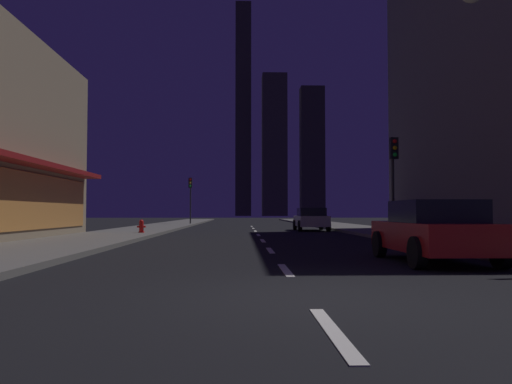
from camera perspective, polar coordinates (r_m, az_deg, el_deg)
name	(u,v)px	position (r m, az deg, el deg)	size (l,w,h in m)	color
ground_plane	(252,228)	(38.94, -0.42, -4.13)	(78.00, 136.00, 0.10)	black
sidewalk_right	(342,226)	(39.72, 9.75, -3.88)	(4.00, 76.00, 0.15)	#605E59
sidewalk_left	(162,226)	(39.40, -10.68, -3.89)	(4.00, 76.00, 0.15)	#605E59
lane_marking_center	(260,238)	(23.16, 0.49, -5.22)	(0.16, 38.60, 0.01)	silver
skyscraper_distant_tall	(243,110)	(166.83, -1.47, 9.33)	(5.09, 8.85, 69.76)	#38352A
skyscraper_distant_mid	(274,145)	(160.23, 2.12, 5.38)	(7.85, 6.60, 45.33)	#3D3A2E
skyscraper_distant_short	(312,151)	(160.12, 6.44, 4.64)	(7.53, 5.28, 41.11)	#333126
car_parked_near	(434,231)	(12.38, 19.65, -4.20)	(1.98, 4.24, 1.45)	#B21919
car_parked_far	(311,219)	(32.17, 6.31, -3.09)	(1.98, 4.24, 1.45)	silver
fire_hydrant_far_left	(141,227)	(25.75, -12.97, -3.87)	(0.42, 0.30, 0.65)	red
traffic_light_near_right	(394,164)	(21.69, 15.46, 3.09)	(0.32, 0.48, 4.20)	#2D2D2D
traffic_light_far_left	(190,190)	(45.78, -7.51, 0.22)	(0.32, 0.48, 4.20)	#2D2D2D
street_lamp_right	(505,49)	(13.67, 26.61, 14.45)	(1.96, 0.56, 6.58)	#38383D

